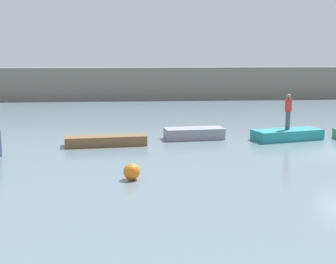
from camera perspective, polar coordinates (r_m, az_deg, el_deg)
name	(u,v)px	position (r m, az deg, el deg)	size (l,w,h in m)	color
embankment_wall	(232,83)	(44.44, 7.53, 5.76)	(80.00, 1.20, 2.86)	gray
rowboat_brown	(106,141)	(22.36, -7.35, -1.00)	(3.71, 1.04, 0.45)	brown
rowboat_grey	(194,133)	(23.87, 3.10, -0.17)	(2.89, 1.13, 0.54)	gray
rowboat_teal	(287,135)	(24.31, 13.91, -0.30)	(3.41, 1.27, 0.51)	teal
person_red_shirt	(288,110)	(24.14, 14.03, 2.56)	(0.32, 0.32, 1.74)	#4C4C56
mooring_buoy	(132,172)	(16.32, -4.31, -4.69)	(0.56, 0.56, 0.56)	orange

